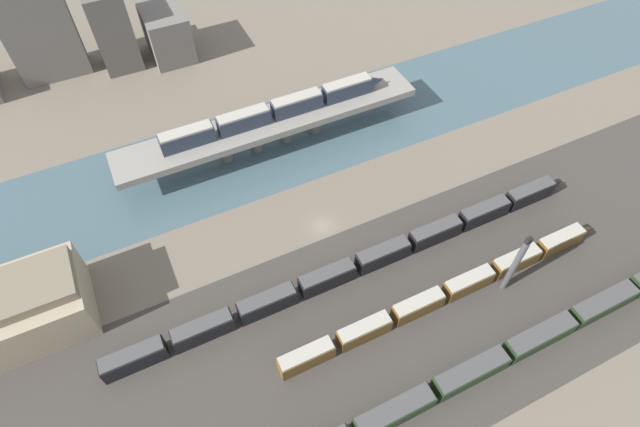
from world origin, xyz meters
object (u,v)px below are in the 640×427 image
warehouse_building (13,311)px  signal_tower (515,265)px  train_yard_mid (448,292)px  train_on_bridge (277,110)px  train_yard_far (361,264)px  train_yard_near (443,387)px

warehouse_building → signal_tower: size_ratio=1.53×
signal_tower → warehouse_building: bearing=159.4°
train_yard_mid → train_on_bridge: bearing=102.7°
train_yard_mid → warehouse_building: warehouse_building is taller
signal_tower → train_yard_mid: bearing=165.9°
signal_tower → train_yard_far: bearing=146.2°
train_on_bridge → train_yard_mid: (11.19, -49.68, -7.26)m
warehouse_building → signal_tower: bearing=-20.6°
train_on_bridge → signal_tower: (21.57, -52.29, -1.87)m
train_on_bridge → warehouse_building: train_on_bridge is taller
train_yard_near → train_yard_mid: bearing=52.2°
warehouse_building → train_on_bridge: bearing=22.2°
train_yard_near → train_yard_far: size_ratio=1.22×
train_yard_far → signal_tower: bearing=-33.8°
train_yard_near → warehouse_building: warehouse_building is taller
train_yard_near → train_yard_mid: size_ratio=1.76×
train_on_bridge → train_yard_mid: bearing=-77.3°
train_on_bridge → train_yard_far: size_ratio=0.55×
train_yard_mid → signal_tower: (10.38, -2.61, 5.39)m
train_yard_mid → train_yard_far: 16.03m
train_yard_near → train_yard_mid: train_yard_mid is taller
train_yard_far → warehouse_building: size_ratio=4.13×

